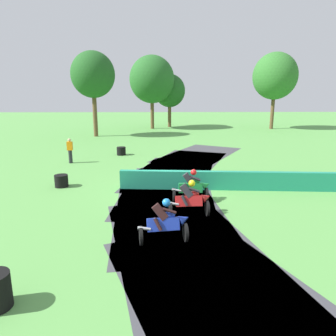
{
  "coord_description": "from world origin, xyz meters",
  "views": [
    {
      "loc": [
        -0.22,
        -14.68,
        4.57
      ],
      "look_at": [
        0.09,
        0.56,
        0.9
      ],
      "focal_mm": 33.79,
      "sensor_mm": 36.0,
      "label": 1
    }
  ],
  "objects_px": {
    "motorcycle_lead_green": "(192,186)",
    "motorcycle_chase_red": "(191,199)",
    "tire_stack_mid_a": "(61,181)",
    "motorcycle_trailing_blue": "(165,222)",
    "tire_stack_near": "(121,151)",
    "track_marshal": "(70,151)"
  },
  "relations": [
    {
      "from": "motorcycle_lead_green",
      "to": "motorcycle_chase_red",
      "type": "distance_m",
      "value": 1.62
    },
    {
      "from": "tire_stack_mid_a",
      "to": "motorcycle_trailing_blue",
      "type": "bearing_deg",
      "value": -49.57
    },
    {
      "from": "tire_stack_near",
      "to": "tire_stack_mid_a",
      "type": "relative_size",
      "value": 1.01
    },
    {
      "from": "motorcycle_lead_green",
      "to": "tire_stack_mid_a",
      "type": "xyz_separation_m",
      "value": [
        -6.26,
        2.23,
        -0.36
      ]
    },
    {
      "from": "motorcycle_trailing_blue",
      "to": "track_marshal",
      "type": "distance_m",
      "value": 12.89
    },
    {
      "from": "motorcycle_chase_red",
      "to": "motorcycle_trailing_blue",
      "type": "height_order",
      "value": "motorcycle_chase_red"
    },
    {
      "from": "motorcycle_chase_red",
      "to": "tire_stack_near",
      "type": "relative_size",
      "value": 2.56
    },
    {
      "from": "motorcycle_lead_green",
      "to": "tire_stack_mid_a",
      "type": "distance_m",
      "value": 6.66
    },
    {
      "from": "motorcycle_trailing_blue",
      "to": "track_marshal",
      "type": "relative_size",
      "value": 1.02
    },
    {
      "from": "motorcycle_chase_red",
      "to": "tire_stack_near",
      "type": "bearing_deg",
      "value": 108.99
    },
    {
      "from": "tire_stack_near",
      "to": "tire_stack_mid_a",
      "type": "xyz_separation_m",
      "value": [
        -1.96,
        -8.06,
        -0.0
      ]
    },
    {
      "from": "motorcycle_chase_red",
      "to": "tire_stack_near",
      "type": "height_order",
      "value": "motorcycle_chase_red"
    },
    {
      "from": "motorcycle_chase_red",
      "to": "tire_stack_near",
      "type": "xyz_separation_m",
      "value": [
        -4.09,
        11.89,
        -0.34
      ]
    },
    {
      "from": "motorcycle_chase_red",
      "to": "tire_stack_mid_a",
      "type": "xyz_separation_m",
      "value": [
        -6.05,
        3.83,
        -0.34
      ]
    },
    {
      "from": "motorcycle_chase_red",
      "to": "track_marshal",
      "type": "bearing_deg",
      "value": 127.56
    },
    {
      "from": "motorcycle_chase_red",
      "to": "track_marshal",
      "type": "xyz_separation_m",
      "value": [
        -7.1,
        9.23,
        0.18
      ]
    },
    {
      "from": "track_marshal",
      "to": "motorcycle_lead_green",
      "type": "bearing_deg",
      "value": -46.23
    },
    {
      "from": "motorcycle_chase_red",
      "to": "motorcycle_trailing_blue",
      "type": "bearing_deg",
      "value": -114.93
    },
    {
      "from": "track_marshal",
      "to": "tire_stack_near",
      "type": "bearing_deg",
      "value": 41.49
    },
    {
      "from": "motorcycle_lead_green",
      "to": "motorcycle_trailing_blue",
      "type": "relative_size",
      "value": 1.01
    },
    {
      "from": "motorcycle_chase_red",
      "to": "tire_stack_mid_a",
      "type": "relative_size",
      "value": 2.58
    },
    {
      "from": "motorcycle_trailing_blue",
      "to": "tire_stack_near",
      "type": "relative_size",
      "value": 2.54
    }
  ]
}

